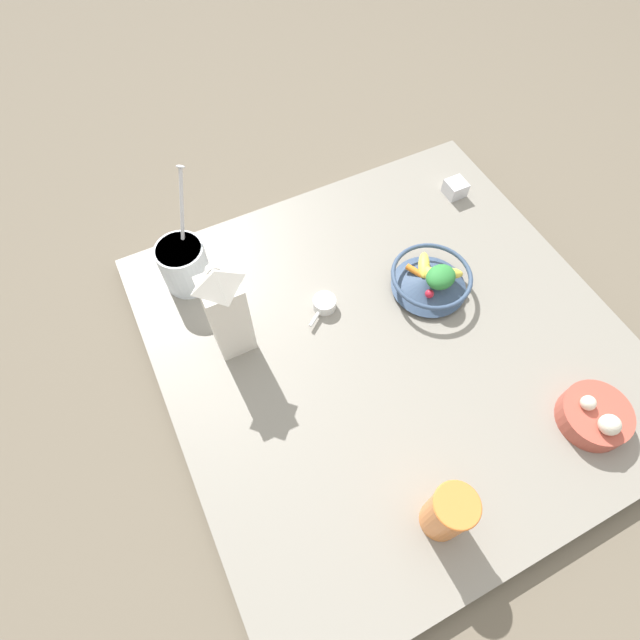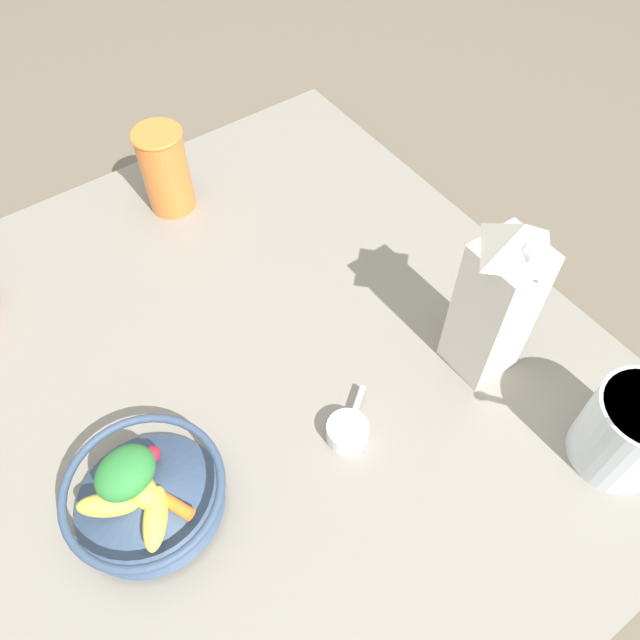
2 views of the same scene
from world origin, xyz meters
TOP-DOWN VIEW (x-y plane):
  - ground_plane at (0.00, 0.00)m, footprint 6.00×6.00m
  - countertop at (0.00, 0.00)m, footprint 0.96×0.96m
  - fruit_bowl at (-0.14, -0.08)m, footprint 0.18×0.18m
  - milk_carton at (0.30, -0.15)m, footprint 0.07×0.07m
  - yogurt_tub at (0.34, -0.35)m, footprint 0.13×0.15m
  - drinking_cup at (0.11, 0.35)m, footprint 0.08×0.08m
  - measuring_scoop at (0.09, -0.14)m, footprint 0.08×0.07m

SIDE VIEW (x-z plane):
  - ground_plane at x=0.00m, z-range 0.00..0.00m
  - countertop at x=0.00m, z-range 0.00..0.03m
  - measuring_scoop at x=0.09m, z-range 0.03..0.06m
  - fruit_bowl at x=-0.14m, z-range 0.03..0.11m
  - yogurt_tub at x=0.34m, z-range -0.03..0.22m
  - drinking_cup at x=0.11m, z-range 0.04..0.18m
  - milk_carton at x=0.30m, z-range 0.03..0.28m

